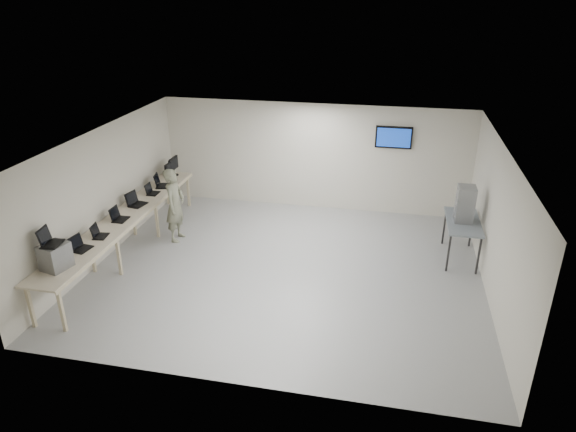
% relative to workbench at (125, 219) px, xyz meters
% --- Properties ---
extents(room, '(8.01, 7.01, 2.81)m').
position_rel_workbench_xyz_m(room, '(3.62, 0.06, 0.58)').
color(room, '#9E9F9C').
rests_on(room, ground).
extents(workbench, '(0.76, 6.00, 0.90)m').
position_rel_workbench_xyz_m(workbench, '(0.00, 0.00, 0.00)').
color(workbench, beige).
rests_on(workbench, ground).
extents(equipment_box, '(0.49, 0.53, 0.47)m').
position_rel_workbench_xyz_m(equipment_box, '(-0.06, -2.30, 0.31)').
color(equipment_box, slate).
rests_on(equipment_box, workbench).
extents(laptop_on_box, '(0.37, 0.42, 0.30)m').
position_rel_workbench_xyz_m(laptop_on_box, '(-0.12, -2.30, 0.62)').
color(laptop_on_box, black).
rests_on(laptop_on_box, equipment_box).
extents(laptop_0, '(0.34, 0.39, 0.28)m').
position_rel_workbench_xyz_m(laptop_0, '(-0.08, -1.58, 0.14)').
color(laptop_0, black).
rests_on(laptop_0, workbench).
extents(laptop_1, '(0.31, 0.36, 0.25)m').
position_rel_workbench_xyz_m(laptop_1, '(-0.02, -1.01, 0.14)').
color(laptop_1, black).
rests_on(laptop_1, workbench).
extents(laptop_2, '(0.30, 0.37, 0.28)m').
position_rel_workbench_xyz_m(laptop_2, '(-0.04, -0.19, 0.15)').
color(laptop_2, black).
rests_on(laptop_2, workbench).
extents(laptop_3, '(0.39, 0.44, 0.31)m').
position_rel_workbench_xyz_m(laptop_3, '(-0.07, 0.64, 0.15)').
color(laptop_3, black).
rests_on(laptop_3, workbench).
extents(laptop_4, '(0.26, 0.32, 0.25)m').
position_rel_workbench_xyz_m(laptop_4, '(-0.02, 1.37, 0.14)').
color(laptop_4, black).
rests_on(laptop_4, workbench).
extents(laptop_5, '(0.41, 0.46, 0.31)m').
position_rel_workbench_xyz_m(laptop_5, '(-0.02, 1.89, 0.15)').
color(laptop_5, black).
rests_on(laptop_5, workbench).
extents(monitor_near, '(0.20, 0.44, 0.43)m').
position_rel_workbench_xyz_m(monitor_near, '(-0.01, 2.44, 0.34)').
color(monitor_near, black).
rests_on(monitor_near, workbench).
extents(monitor_far, '(0.22, 0.49, 0.49)m').
position_rel_workbench_xyz_m(monitor_far, '(-0.01, 2.72, 0.37)').
color(monitor_far, black).
rests_on(monitor_far, workbench).
extents(soldier, '(0.43, 0.64, 1.74)m').
position_rel_workbench_xyz_m(soldier, '(0.79, 0.89, 0.04)').
color(soldier, '#6B7359').
rests_on(soldier, ground).
extents(side_table, '(0.69, 1.49, 0.89)m').
position_rel_workbench_xyz_m(side_table, '(7.19, 1.28, -0.01)').
color(side_table, slate).
rests_on(side_table, ground).
extents(storage_bins, '(0.37, 0.41, 0.78)m').
position_rel_workbench_xyz_m(storage_bins, '(7.17, 1.28, 0.46)').
color(storage_bins, gray).
rests_on(storage_bins, side_table).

